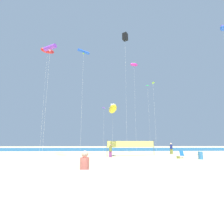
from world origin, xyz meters
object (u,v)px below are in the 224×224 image
(beachgoer_olive_shirt, at_px, (110,150))
(kite_violet_diamond, at_px, (104,108))
(kite_lime_diamond, at_px, (153,86))
(kite_yellow_inflatable, at_px, (113,109))
(toddler_figure, at_px, (95,182))
(kite_blue_tube, at_px, (84,52))
(kite_red_inflatable, at_px, (48,51))
(kite_violet_tube, at_px, (50,48))
(mother_figure, at_px, (84,170))
(kite_magenta_inflatable, at_px, (134,65))
(kite_green_diamond, at_px, (148,86))
(volleyball_net, at_px, (131,145))
(beach_handbag, at_px, (178,157))
(folding_beach_chair, at_px, (182,154))
(kite_black_box, at_px, (125,37))
(beachgoer_navy_shirt, at_px, (171,148))
(trash_barrel, at_px, (201,155))
(kite_blue_inflatable, at_px, (223,29))

(beachgoer_olive_shirt, distance_m, kite_violet_diamond, 14.52)
(kite_lime_diamond, relative_size, kite_yellow_inflatable, 1.68)
(toddler_figure, relative_size, kite_blue_tube, 0.05)
(toddler_figure, bearing_deg, kite_lime_diamond, 76.20)
(toddler_figure, relative_size, kite_red_inflatable, 0.05)
(kite_violet_tube, bearing_deg, mother_figure, -62.12)
(kite_magenta_inflatable, relative_size, kite_green_diamond, 1.24)
(kite_magenta_inflatable, distance_m, kite_red_inflatable, 14.89)
(volleyball_net, distance_m, kite_yellow_inflatable, 6.36)
(toddler_figure, height_order, kite_lime_diamond, kite_lime_diamond)
(beachgoer_olive_shirt, distance_m, beach_handbag, 8.80)
(toddler_figure, xyz_separation_m, kite_violet_tube, (-6.88, 12.19, 13.68))
(volleyball_net, bearing_deg, mother_figure, -105.19)
(toddler_figure, xyz_separation_m, folding_beach_chair, (10.40, 14.14, 0.04))
(beach_handbag, distance_m, kite_black_box, 22.18)
(kite_blue_tube, height_order, kite_red_inflatable, kite_red_inflatable)
(volleyball_net, distance_m, kite_violet_diamond, 13.17)
(beachgoer_navy_shirt, height_order, trash_barrel, beachgoer_navy_shirt)
(trash_barrel, bearing_deg, mother_figure, -134.73)
(volleyball_net, bearing_deg, kite_blue_inflatable, -32.72)
(beach_handbag, height_order, kite_green_diamond, kite_green_diamond)
(trash_barrel, xyz_separation_m, kite_green_diamond, (-3.20, 10.74, 12.51))
(kite_black_box, height_order, kite_blue_inflatable, kite_black_box)
(kite_lime_diamond, xyz_separation_m, kite_green_diamond, (0.11, 3.99, 1.42))
(kite_violet_diamond, distance_m, kite_violet_tube, 17.30)
(trash_barrel, height_order, kite_yellow_inflatable, kite_yellow_inflatable)
(trash_barrel, xyz_separation_m, kite_red_inflatable, (-20.63, 3.54, 15.53))
(volleyball_net, bearing_deg, kite_black_box, 106.81)
(kite_black_box, distance_m, kite_green_diamond, 10.16)
(beachgoer_olive_shirt, distance_m, kite_red_inflatable, 17.95)
(trash_barrel, distance_m, kite_blue_tube, 20.86)
(mother_figure, relative_size, trash_barrel, 1.90)
(kite_violet_tube, relative_size, kite_green_diamond, 1.08)
(kite_violet_diamond, bearing_deg, kite_yellow_inflatable, -83.65)
(toddler_figure, distance_m, beach_handbag, 16.67)
(kite_violet_diamond, bearing_deg, kite_lime_diamond, -42.94)
(beachgoer_olive_shirt, xyz_separation_m, kite_lime_diamond, (7.53, 3.80, 10.60))
(folding_beach_chair, distance_m, kite_yellow_inflatable, 10.93)
(beachgoer_navy_shirt, xyz_separation_m, kite_red_inflatable, (-20.53, -5.09, 14.98))
(kite_lime_diamond, distance_m, kite_violet_tube, 17.22)
(volleyball_net, xyz_separation_m, kite_violet_tube, (-11.17, -5.32, 12.48))
(kite_violet_diamond, xyz_separation_m, kite_yellow_inflatable, (1.40, -12.54, -2.71))
(kite_violet_tube, bearing_deg, folding_beach_chair, 6.43)
(kite_blue_inflatable, distance_m, kite_red_inflatable, 24.57)
(beachgoer_navy_shirt, bearing_deg, kite_violet_diamond, 103.53)
(volleyball_net, bearing_deg, beach_handbag, -36.17)
(kite_violet_diamond, distance_m, kite_red_inflatable, 15.71)
(trash_barrel, height_order, kite_black_box, kite_black_box)
(beach_handbag, relative_size, kite_violet_tube, 0.03)
(kite_violet_tube, bearing_deg, kite_blue_inflatable, -4.38)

